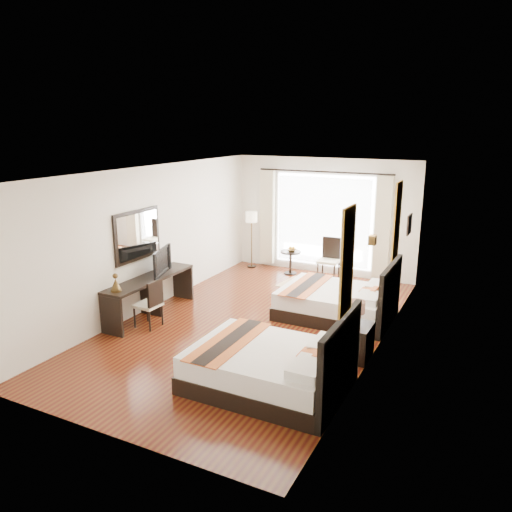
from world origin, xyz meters
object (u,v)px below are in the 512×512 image
at_px(floor_lamp, 251,221).
at_px(fruit_bowl, 292,250).
at_px(bed_far, 339,302).
at_px(nightstand, 356,341).
at_px(console_desk, 151,296).
at_px(table_lamp, 357,309).
at_px(television, 158,261).
at_px(bed_near, 272,367).
at_px(side_table, 290,262).
at_px(desk_chair, 149,312).
at_px(window_chair, 329,267).
at_px(vase, 355,328).

xyz_separation_m(floor_lamp, fruit_bowl, (1.16, -0.12, -0.60)).
xyz_separation_m(bed_far, nightstand, (0.75, -1.54, -0.03)).
relative_size(console_desk, floor_lamp, 1.54).
bearing_deg(table_lamp, television, 177.33).
distance_m(bed_near, television, 3.69).
height_order(console_desk, side_table, console_desk).
height_order(bed_far, table_lamp, bed_far).
relative_size(side_table, fruit_bowl, 2.45).
bearing_deg(television, desk_chair, -174.23).
bearing_deg(nightstand, television, 176.13).
bearing_deg(television, console_desk, 157.75).
xyz_separation_m(bed_far, side_table, (-1.93, 2.19, -0.02)).
distance_m(table_lamp, floor_lamp, 5.33).
xyz_separation_m(television, fruit_bowl, (1.35, 3.44, -0.41)).
relative_size(bed_far, fruit_bowl, 8.87).
relative_size(bed_near, window_chair, 2.13).
bearing_deg(window_chair, table_lamp, 22.50).
bearing_deg(window_chair, nightstand, 22.41).
xyz_separation_m(vase, side_table, (-2.70, 3.91, -0.28)).
xyz_separation_m(television, side_table, (1.32, 3.46, -0.73)).
bearing_deg(console_desk, fruit_bowl, 69.62).
height_order(bed_near, side_table, bed_near).
bearing_deg(bed_near, window_chair, 100.02).
height_order(table_lamp, television, television).
xyz_separation_m(desk_chair, fruit_bowl, (1.03, 4.17, 0.33)).
xyz_separation_m(table_lamp, television, (-3.96, 0.18, 0.23)).
bearing_deg(fruit_bowl, table_lamp, -54.24).
bearing_deg(bed_near, desk_chair, 161.69).
height_order(desk_chair, side_table, desk_chair).
bearing_deg(fruit_bowl, television, -111.45).
xyz_separation_m(console_desk, fruit_bowl, (1.37, 3.69, 0.22)).
bearing_deg(bed_far, nightstand, -64.00).
distance_m(console_desk, television, 0.68).
distance_m(television, fruit_bowl, 3.72).
bearing_deg(side_table, nightstand, -54.36).
bearing_deg(bed_far, side_table, 131.29).
distance_m(floor_lamp, side_table, 1.45).
bearing_deg(nightstand, side_table, 125.64).
distance_m(nightstand, floor_lamp, 5.48).
xyz_separation_m(bed_far, television, (-3.24, -1.27, 0.71)).
relative_size(nightstand, table_lamp, 1.39).
bearing_deg(vase, floor_lamp, 133.64).
relative_size(bed_far, desk_chair, 2.33).
xyz_separation_m(nightstand, window_chair, (-1.68, 3.67, 0.03)).
height_order(bed_near, floor_lamp, floor_lamp).
bearing_deg(console_desk, floor_lamp, 86.79).
distance_m(television, side_table, 3.78).
bearing_deg(bed_near, nightstand, 61.09).
height_order(television, fruit_bowl, television).
height_order(nightstand, console_desk, console_desk).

